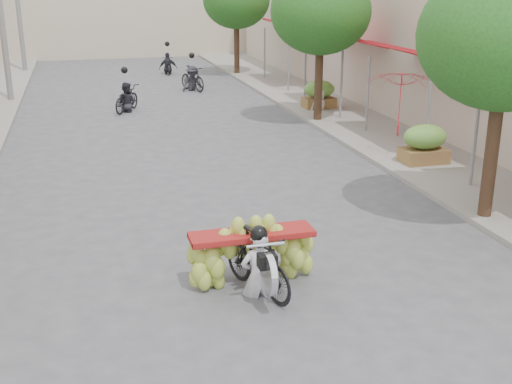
% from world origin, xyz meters
% --- Properties ---
extents(ground, '(120.00, 120.00, 0.00)m').
position_xyz_m(ground, '(0.00, 0.00, 0.00)').
color(ground, '#535358').
rests_on(ground, ground).
extents(sidewalk_right, '(4.00, 60.00, 0.12)m').
position_xyz_m(sidewalk_right, '(7.00, 15.00, 0.06)').
color(sidewalk_right, gray).
rests_on(sidewalk_right, ground).
extents(shophouse_row_right, '(9.77, 40.00, 6.00)m').
position_xyz_m(shophouse_row_right, '(11.99, 14.00, 3.00)').
color(shophouse_row_right, '#BEAF9E').
rests_on(shophouse_row_right, ground).
extents(street_tree_near, '(3.40, 3.40, 5.25)m').
position_xyz_m(street_tree_near, '(5.40, 4.00, 3.78)').
color(street_tree_near, '#3A2719').
rests_on(street_tree_near, ground).
extents(street_tree_mid, '(3.40, 3.40, 5.25)m').
position_xyz_m(street_tree_mid, '(5.40, 14.00, 3.78)').
color(street_tree_mid, '#3A2719').
rests_on(street_tree_mid, ground).
extents(street_tree_far, '(3.40, 3.40, 5.25)m').
position_xyz_m(street_tree_far, '(5.40, 26.00, 3.78)').
color(street_tree_far, '#3A2719').
rests_on(street_tree_far, ground).
extents(produce_crate_mid, '(1.20, 0.88, 1.16)m').
position_xyz_m(produce_crate_mid, '(6.20, 8.00, 0.71)').
color(produce_crate_mid, brown).
rests_on(produce_crate_mid, ground).
extents(produce_crate_far, '(1.20, 0.88, 1.16)m').
position_xyz_m(produce_crate_far, '(6.20, 16.00, 0.71)').
color(produce_crate_far, brown).
rests_on(produce_crate_far, ground).
extents(banana_motorbike, '(2.20, 1.92, 1.98)m').
position_xyz_m(banana_motorbike, '(-0.10, 2.24, 0.67)').
color(banana_motorbike, black).
rests_on(banana_motorbike, ground).
extents(market_umbrella, '(2.47, 2.47, 1.83)m').
position_xyz_m(market_umbrella, '(5.84, 8.78, 2.52)').
color(market_umbrella, red).
rests_on(market_umbrella, ground).
extents(pedestrian, '(0.81, 0.52, 1.58)m').
position_xyz_m(pedestrian, '(6.06, 15.64, 0.91)').
color(pedestrian, silver).
rests_on(pedestrian, ground).
extents(bg_motorbike_a, '(1.44, 1.87, 1.95)m').
position_xyz_m(bg_motorbike_a, '(-0.96, 17.75, 0.73)').
color(bg_motorbike_a, black).
rests_on(bg_motorbike_a, ground).
extents(bg_motorbike_b, '(1.22, 1.96, 1.95)m').
position_xyz_m(bg_motorbike_b, '(2.30, 21.78, 0.82)').
color(bg_motorbike_b, black).
rests_on(bg_motorbike_b, ground).
extents(bg_motorbike_c, '(1.02, 1.54, 1.95)m').
position_xyz_m(bg_motorbike_c, '(1.97, 27.31, 0.82)').
color(bg_motorbike_c, black).
rests_on(bg_motorbike_c, ground).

